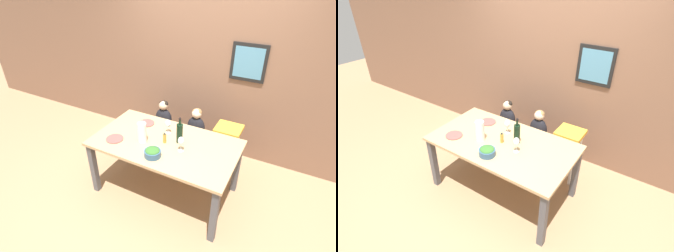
{
  "view_description": "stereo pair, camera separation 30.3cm",
  "coord_description": "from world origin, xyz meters",
  "views": [
    {
      "loc": [
        1.22,
        -2.21,
        2.52
      ],
      "look_at": [
        0.0,
        0.07,
        0.94
      ],
      "focal_mm": 28.0,
      "sensor_mm": 36.0,
      "label": 1
    },
    {
      "loc": [
        1.48,
        -2.05,
        2.52
      ],
      "look_at": [
        0.0,
        0.07,
        0.94
      ],
      "focal_mm": 28.0,
      "sensor_mm": 36.0,
      "label": 2
    }
  ],
  "objects": [
    {
      "name": "dinner_plate_back_left",
      "position": [
        -0.42,
        0.26,
        0.77
      ],
      "size": [
        0.21,
        0.21,
        0.01
      ],
      "color": "#D14C47",
      "rests_on": "dining_table"
    },
    {
      "name": "salad_bowl_large",
      "position": [
        0.01,
        -0.3,
        0.81
      ],
      "size": [
        0.19,
        0.19,
        0.1
      ],
      "color": "#335675",
      "rests_on": "dining_table"
    },
    {
      "name": "dining_table",
      "position": [
        0.0,
        0.0,
        0.67
      ],
      "size": [
        1.7,
        0.96,
        0.76
      ],
      "color": "tan",
      "rests_on": "ground_plane"
    },
    {
      "name": "condiment_bottle_hot_sauce",
      "position": [
        0.0,
        -0.01,
        0.82
      ],
      "size": [
        0.04,
        0.04,
        0.14
      ],
      "color": "#BC8E33",
      "rests_on": "dining_table"
    },
    {
      "name": "paper_towel_roll",
      "position": [
        -0.24,
        -0.11,
        0.88
      ],
      "size": [
        0.1,
        0.1,
        0.25
      ],
      "color": "white",
      "rests_on": "dining_table"
    },
    {
      "name": "wine_glass_near",
      "position": [
        0.24,
        -0.07,
        0.89
      ],
      "size": [
        0.07,
        0.07,
        0.18
      ],
      "color": "white",
      "rests_on": "dining_table"
    },
    {
      "name": "dinner_plate_front_left",
      "position": [
        -0.56,
        -0.23,
        0.77
      ],
      "size": [
        0.21,
        0.21,
        0.01
      ],
      "color": "#D14C47",
      "rests_on": "dining_table"
    },
    {
      "name": "person_child_center",
      "position": [
        0.11,
        0.7,
        0.67
      ],
      "size": [
        0.25,
        0.16,
        0.45
      ],
      "color": "black",
      "rests_on": "chair_far_center"
    },
    {
      "name": "chair_far_left",
      "position": [
        -0.4,
        0.7,
        0.38
      ],
      "size": [
        0.39,
        0.37,
        0.45
      ],
      "color": "silver",
      "rests_on": "ground_plane"
    },
    {
      "name": "wall_back",
      "position": [
        0.0,
        1.22,
        1.35
      ],
      "size": [
        10.0,
        0.09,
        2.7
      ],
      "color": "brown",
      "rests_on": "ground_plane"
    },
    {
      "name": "wine_glass_far",
      "position": [
        -0.06,
        0.19,
        0.89
      ],
      "size": [
        0.07,
        0.07,
        0.18
      ],
      "color": "white",
      "rests_on": "dining_table"
    },
    {
      "name": "wine_bottle",
      "position": [
        0.15,
        0.08,
        0.89
      ],
      "size": [
        0.07,
        0.07,
        0.32
      ],
      "color": "black",
      "rests_on": "dining_table"
    },
    {
      "name": "ground_plane",
      "position": [
        0.0,
        0.0,
        0.0
      ],
      "size": [
        14.0,
        14.0,
        0.0
      ],
      "primitive_type": "plane",
      "color": "#9E7A56"
    },
    {
      "name": "chair_right_highchair",
      "position": [
        0.56,
        0.7,
        0.57
      ],
      "size": [
        0.33,
        0.31,
        0.74
      ],
      "color": "silver",
      "rests_on": "ground_plane"
    },
    {
      "name": "chair_far_center",
      "position": [
        0.11,
        0.7,
        0.38
      ],
      "size": [
        0.39,
        0.37,
        0.45
      ],
      "color": "silver",
      "rests_on": "ground_plane"
    },
    {
      "name": "person_child_left",
      "position": [
        -0.4,
        0.7,
        0.67
      ],
      "size": [
        0.25,
        0.16,
        0.45
      ],
      "color": "black",
      "rests_on": "chair_far_left"
    }
  ]
}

